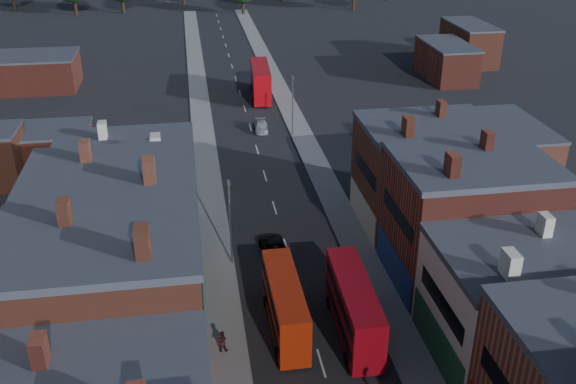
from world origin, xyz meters
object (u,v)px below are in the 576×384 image
object	(u,v)px
bus_0	(285,305)
car_2	(275,249)
car_3	(261,127)
ped_1	(222,341)
bus_1	(354,306)
bus_2	(261,81)

from	to	relation	value
bus_0	car_2	size ratio (longest dim) A/B	2.07
car_3	ped_1	bearing A→B (deg)	-96.63
bus_1	car_3	distance (m)	43.64
bus_2	bus_1	bearing A→B (deg)	-86.42
bus_1	bus_0	bearing A→B (deg)	167.87
bus_1	ped_1	xyz separation A→B (m)	(-9.85, -0.66, -1.44)
bus_2	car_2	distance (m)	46.38
bus_2	car_2	world-z (taller)	bus_2
bus_1	car_3	world-z (taller)	bus_1
car_2	ped_1	distance (m)	13.75
bus_0	bus_2	distance (m)	57.03
ped_1	bus_2	bearing A→B (deg)	-92.93
car_2	car_3	size ratio (longest dim) A/B	1.13
bus_2	ped_1	size ratio (longest dim) A/B	6.93
car_3	ped_1	xyz separation A→B (m)	(-8.16, -44.23, 0.36)
bus_1	car_3	bearing A→B (deg)	93.82
bus_1	bus_2	world-z (taller)	bus_2
bus_0	ped_1	distance (m)	5.40
bus_2	car_2	size ratio (longest dim) A/B	2.48
bus_1	car_2	distance (m)	12.72
car_2	ped_1	bearing A→B (deg)	-121.79
car_3	ped_1	size ratio (longest dim) A/B	2.47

